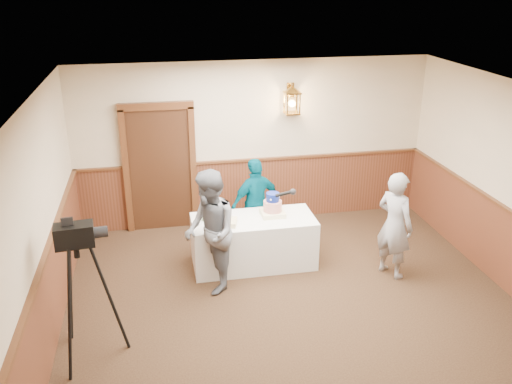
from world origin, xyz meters
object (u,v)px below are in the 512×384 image
(baker, at_px, (395,225))
(tv_camera_rig, at_px, (83,299))
(display_table, at_px, (253,241))
(interviewer, at_px, (210,232))
(tiered_cake, at_px, (273,206))
(sheet_cake_yellow, at_px, (224,222))
(sheet_cake_green, at_px, (209,215))
(assistant_p, at_px, (256,203))

(baker, xyz_separation_m, tv_camera_rig, (-4.14, -1.03, -0.04))
(display_table, distance_m, interviewer, 1.01)
(baker, bearing_deg, tiered_cake, 36.43)
(tv_camera_rig, bearing_deg, baker, 8.58)
(sheet_cake_yellow, xyz_separation_m, interviewer, (-0.25, -0.43, 0.07))
(display_table, bearing_deg, sheet_cake_green, 165.24)
(display_table, bearing_deg, tv_camera_rig, -142.69)
(baker, distance_m, tv_camera_rig, 4.27)
(interviewer, bearing_deg, tv_camera_rig, -60.05)
(baker, bearing_deg, sheet_cake_green, 43.08)
(display_table, distance_m, baker, 2.06)
(baker, bearing_deg, sheet_cake_yellow, 48.04)
(display_table, xyz_separation_m, baker, (1.90, -0.67, 0.41))
(sheet_cake_yellow, bearing_deg, baker, -13.38)
(sheet_cake_green, distance_m, assistant_p, 0.89)
(interviewer, height_order, assistant_p, interviewer)
(sheet_cake_green, bearing_deg, baker, -18.34)
(sheet_cake_yellow, distance_m, baker, 2.41)
(tiered_cake, distance_m, sheet_cake_green, 0.95)
(sheet_cake_yellow, relative_size, sheet_cake_green, 1.25)
(display_table, xyz_separation_m, sheet_cake_yellow, (-0.44, -0.12, 0.41))
(sheet_cake_yellow, xyz_separation_m, assistant_p, (0.60, 0.69, -0.05))
(sheet_cake_green, bearing_deg, assistant_p, 27.56)
(tiered_cake, distance_m, assistant_p, 0.55)
(tiered_cake, bearing_deg, display_table, -166.60)
(sheet_cake_yellow, height_order, sheet_cake_green, sheet_cake_yellow)
(sheet_cake_yellow, height_order, interviewer, interviewer)
(interviewer, xyz_separation_m, baker, (2.60, -0.13, -0.07))
(display_table, height_order, interviewer, interviewer)
(tiered_cake, height_order, tv_camera_rig, tv_camera_rig)
(interviewer, distance_m, baker, 2.60)
(sheet_cake_green, bearing_deg, sheet_cake_yellow, -56.00)
(sheet_cake_yellow, bearing_deg, sheet_cake_green, 124.00)
(baker, height_order, tv_camera_rig, tv_camera_rig)
(assistant_p, bearing_deg, baker, 125.47)
(baker, relative_size, tv_camera_rig, 0.95)
(tiered_cake, height_order, sheet_cake_yellow, tiered_cake)
(display_table, bearing_deg, sheet_cake_yellow, -165.40)
(display_table, relative_size, tiered_cake, 5.13)
(sheet_cake_green, xyz_separation_m, assistant_p, (0.79, 0.41, -0.05))
(assistant_p, bearing_deg, sheet_cake_green, 8.60)
(assistant_p, height_order, tv_camera_rig, tv_camera_rig)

